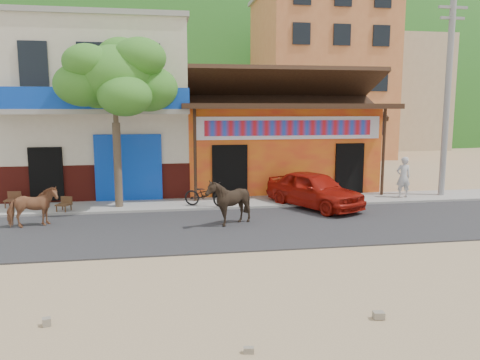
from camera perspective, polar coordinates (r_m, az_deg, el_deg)
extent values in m
plane|color=#9E825B|center=(12.15, 5.42, -8.57)|extent=(120.00, 120.00, 0.00)
cube|color=#28282B|center=(14.49, 2.88, -5.63)|extent=(60.00, 5.00, 0.04)
cube|color=gray|center=(17.83, 0.47, -2.78)|extent=(60.00, 2.00, 0.12)
cube|color=orange|center=(21.87, 3.84, 3.92)|extent=(8.00, 6.00, 3.60)
cube|color=beige|center=(21.35, -16.31, 8.05)|extent=(7.00, 6.00, 7.00)
cube|color=#CC723F|center=(37.29, 9.57, 12.22)|extent=(9.00, 9.00, 12.00)
cube|color=tan|center=(46.29, 17.81, 9.97)|extent=(8.00, 8.00, 10.00)
ellipsoid|color=#194C14|center=(81.70, -7.56, 14.46)|extent=(100.00, 40.00, 24.00)
cylinder|color=gray|center=(20.55, 23.96, 9.38)|extent=(0.24, 0.24, 8.00)
imported|color=#9B613E|center=(15.52, -23.95, -3.04)|extent=(1.57, 1.05, 1.22)
imported|color=black|center=(14.36, -1.40, -2.68)|extent=(1.54, 1.43, 1.46)
imported|color=#9F150B|center=(17.14, 9.01, -1.15)|extent=(3.20, 4.20, 1.33)
imported|color=black|center=(16.85, -4.15, -1.75)|extent=(1.75, 1.25, 0.87)
imported|color=silver|center=(19.57, 19.29, 0.34)|extent=(0.60, 0.40, 1.62)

